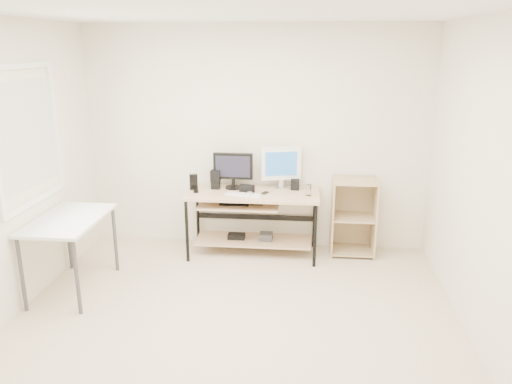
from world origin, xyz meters
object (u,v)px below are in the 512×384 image
object	(u,v)px
shelf_unit	(353,216)
audio_controller	(193,182)
side_table	(69,226)
black_monitor	(233,168)
white_imac	(281,165)
desk	(251,210)

from	to	relation	value
shelf_unit	audio_controller	size ratio (longest dim) A/B	4.94
side_table	audio_controller	bearing A→B (deg)	48.37
audio_controller	black_monitor	bearing A→B (deg)	-7.27
shelf_unit	white_imac	xyz separation A→B (m)	(-0.84, 0.04, 0.58)
audio_controller	side_table	bearing A→B (deg)	-150.57
desk	black_monitor	bearing A→B (deg)	146.97
white_imac	audio_controller	size ratio (longest dim) A/B	2.70
desk	audio_controller	distance (m)	0.74
black_monitor	white_imac	xyz separation A→B (m)	(0.55, 0.06, 0.04)
black_monitor	audio_controller	xyz separation A→B (m)	(-0.45, -0.09, -0.15)
shelf_unit	black_monitor	world-z (taller)	black_monitor
desk	audio_controller	xyz separation A→B (m)	(-0.67, 0.05, 0.30)
shelf_unit	desk	bearing A→B (deg)	-172.23
white_imac	audio_controller	bearing A→B (deg)	174.26
side_table	white_imac	xyz separation A→B (m)	(1.99, 1.26, 0.36)
white_imac	black_monitor	bearing A→B (deg)	171.56
shelf_unit	audio_controller	xyz separation A→B (m)	(-1.84, -0.11, 0.39)
shelf_unit	white_imac	world-z (taller)	white_imac
shelf_unit	white_imac	bearing A→B (deg)	177.50
desk	audio_controller	size ratio (longest dim) A/B	8.24
desk	black_monitor	xyz separation A→B (m)	(-0.22, 0.14, 0.45)
white_imac	shelf_unit	bearing A→B (deg)	-16.67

